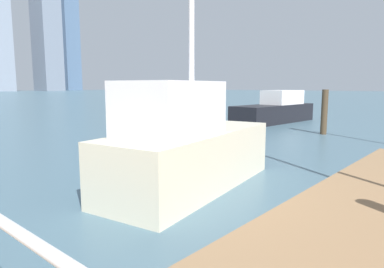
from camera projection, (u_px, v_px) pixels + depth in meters
name	position (u px, v px, depth m)	size (l,w,h in m)	color
floating_dock	(361.00, 207.00, 5.83)	(11.69, 2.00, 0.18)	#93704C
dock_piling_3	(324.00, 112.00, 15.16)	(0.27, 0.27, 1.99)	#473826
moored_boat_1	(187.00, 147.00, 7.10)	(4.76, 2.40, 7.01)	beige
moored_boat_4	(276.00, 110.00, 20.25)	(6.42, 2.26, 1.89)	black
skyline_tower_6	(45.00, 14.00, 142.99)	(8.21, 12.09, 64.00)	slate
skyline_tower_7	(69.00, 25.00, 163.09)	(7.58, 6.25, 61.99)	slate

